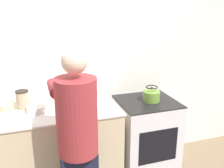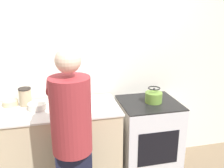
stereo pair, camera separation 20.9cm
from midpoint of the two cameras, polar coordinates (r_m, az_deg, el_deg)
The scene contains 10 objects.
wall_back at distance 2.87m, azimuth -9.55°, elevation 4.75°, with size 8.00×0.05×2.60m.
counter at distance 2.81m, azimuth -14.80°, elevation -14.54°, with size 1.34×0.63×0.92m.
oven at distance 3.02m, azimuth 5.72°, elevation -11.79°, with size 0.65×0.61×0.89m.
person at distance 2.12m, azimuth -10.75°, elevation -12.16°, with size 0.37×0.61×1.63m.
cutting_board at distance 2.48m, azimuth -11.12°, elevation -6.52°, with size 0.28×0.18×0.02m.
knife at distance 2.47m, azimuth -10.93°, elevation -6.32°, with size 0.21×0.05×0.01m.
kettle at distance 2.81m, azimuth 6.91°, elevation -2.52°, with size 0.19×0.19×0.17m.
bowl_prep at distance 2.61m, azimuth -19.19°, elevation -5.41°, with size 0.19×0.19×0.06m.
bowl_mixing at distance 2.79m, azimuth -24.95°, elevation -4.73°, with size 0.16×0.16×0.06m.
canister_jar at distance 2.72m, azimuth -21.86°, elevation -3.35°, with size 0.13×0.13×0.19m.
Camera 1 is at (-0.51, -2.07, 1.92)m, focal length 40.00 mm.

